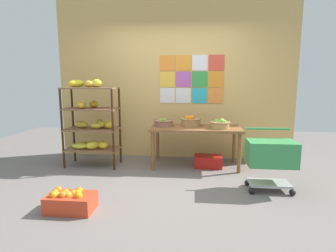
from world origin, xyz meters
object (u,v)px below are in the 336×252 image
at_px(display_table, 196,132).
at_px(fruit_basket_back_right, 220,124).
at_px(banana_shelf_unit, 91,117).
at_px(orange_crate_foreground, 70,201).
at_px(shopping_cart, 271,155).
at_px(fruit_basket_left, 164,123).
at_px(fruit_basket_back_left, 191,121).
at_px(produce_crate_under_table, 208,161).

relative_size(display_table, fruit_basket_back_right, 4.55).
distance_m(banana_shelf_unit, orange_crate_foreground, 1.85).
bearing_deg(shopping_cart, fruit_basket_left, 152.87).
bearing_deg(orange_crate_foreground, fruit_basket_back_right, 43.43).
distance_m(banana_shelf_unit, display_table, 1.78).
bearing_deg(fruit_basket_back_left, banana_shelf_unit, -171.57).
bearing_deg(fruit_basket_back_right, produce_crate_under_table, 165.47).
bearing_deg(produce_crate_under_table, fruit_basket_back_left, 149.84).
relative_size(display_table, fruit_basket_left, 4.37).
relative_size(produce_crate_under_table, orange_crate_foreground, 0.89).
bearing_deg(fruit_basket_left, produce_crate_under_table, -6.38).
xyz_separation_m(fruit_basket_left, shopping_cart, (1.52, -1.01, -0.26)).
bearing_deg(fruit_basket_back_right, fruit_basket_back_left, 155.26).
distance_m(fruit_basket_back_left, shopping_cart, 1.55).
bearing_deg(fruit_basket_back_left, fruit_basket_back_right, -24.74).
xyz_separation_m(fruit_basket_left, fruit_basket_back_left, (0.46, 0.09, 0.02)).
height_order(display_table, produce_crate_under_table, display_table).
bearing_deg(display_table, produce_crate_under_table, -9.71).
distance_m(fruit_basket_back_right, produce_crate_under_table, 0.68).
height_order(produce_crate_under_table, shopping_cart, shopping_cart).
bearing_deg(fruit_basket_back_right, shopping_cart, -56.67).
height_order(fruit_basket_left, shopping_cart, fruit_basket_left).
relative_size(banana_shelf_unit, orange_crate_foreground, 2.86).
distance_m(fruit_basket_back_left, fruit_basket_back_right, 0.53).
distance_m(banana_shelf_unit, fruit_basket_left, 1.23).
height_order(display_table, orange_crate_foreground, display_table).
height_order(banana_shelf_unit, fruit_basket_back_left, banana_shelf_unit).
bearing_deg(display_table, orange_crate_foreground, -128.09).
bearing_deg(shopping_cart, fruit_basket_back_left, 140.43).
relative_size(fruit_basket_back_right, orange_crate_foreground, 0.64).
xyz_separation_m(produce_crate_under_table, orange_crate_foreground, (-1.60, -1.73, 0.02)).
bearing_deg(orange_crate_foreground, produce_crate_under_table, 47.27).
distance_m(fruit_basket_left, fruit_basket_back_left, 0.47).
xyz_separation_m(display_table, fruit_basket_left, (-0.55, 0.05, 0.14)).
distance_m(fruit_basket_back_right, shopping_cart, 1.09).
xyz_separation_m(display_table, orange_crate_foreground, (-1.39, -1.77, -0.48)).
distance_m(display_table, shopping_cart, 1.37).
bearing_deg(banana_shelf_unit, fruit_basket_left, 7.40).
distance_m(banana_shelf_unit, fruit_basket_back_left, 1.69).
bearing_deg(shopping_cart, banana_shelf_unit, 169.17).
xyz_separation_m(banana_shelf_unit, display_table, (1.76, 0.11, -0.24)).
xyz_separation_m(orange_crate_foreground, shopping_cart, (2.36, 0.81, 0.36)).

